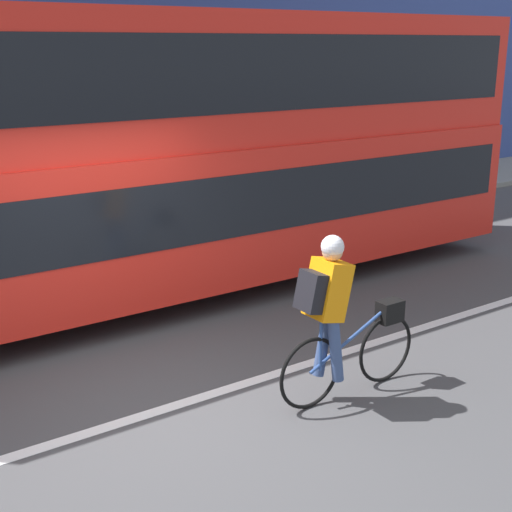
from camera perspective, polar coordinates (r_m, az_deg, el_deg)
The scene contains 6 objects.
ground_plane at distance 7.02m, azimuth -7.96°, elevation -11.45°, with size 80.00×80.00×0.00m, color #424244.
road_center_line at distance 6.88m, azimuth -7.28°, elevation -12.01°, with size 50.00×0.14×0.01m, color silver.
bus at distance 9.45m, azimuth -6.68°, elevation 8.98°, with size 10.38×2.43×3.67m.
cyclist_on_bike at distance 6.68m, azimuth 6.53°, elevation -4.54°, with size 1.67×0.32×1.64m.
trash_bin at distance 13.94m, azimuth -1.60°, elevation 5.36°, with size 0.52×0.52×0.88m.
street_sign_post at distance 14.34m, azimuth 1.67°, elevation 9.16°, with size 0.36×0.09×2.32m.
Camera 1 is at (-2.71, -5.58, 3.29)m, focal length 50.00 mm.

